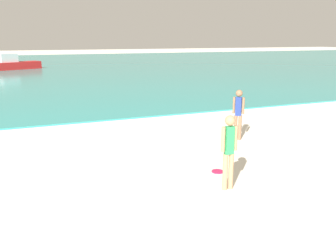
% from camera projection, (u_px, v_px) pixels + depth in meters
% --- Properties ---
extents(water, '(160.00, 60.00, 0.06)m').
position_uv_depth(water, '(48.00, 66.00, 41.12)').
color(water, teal).
rests_on(water, ground).
extents(person_standing, '(0.38, 0.22, 1.64)m').
position_uv_depth(person_standing, '(229.00, 148.00, 7.60)').
color(person_standing, tan).
rests_on(person_standing, ground).
extents(frisbee, '(0.30, 0.30, 0.03)m').
position_uv_depth(frisbee, '(218.00, 171.00, 8.81)').
color(frisbee, '#E51E4C').
rests_on(frisbee, ground).
extents(person_distant, '(0.29, 0.28, 1.62)m').
position_uv_depth(person_distant, '(238.00, 112.00, 11.41)').
color(person_distant, '#936B4C').
rests_on(person_distant, ground).
extents(boat_far, '(4.87, 3.31, 1.59)m').
position_uv_depth(boat_far, '(15.00, 64.00, 36.70)').
color(boat_far, red).
rests_on(boat_far, water).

